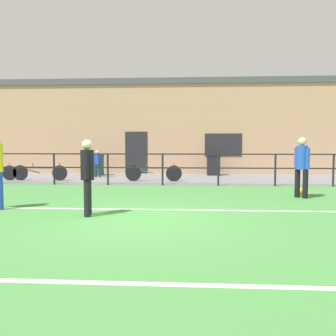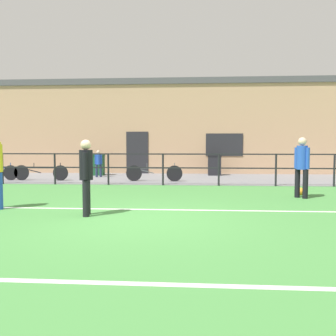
{
  "view_description": "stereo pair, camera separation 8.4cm",
  "coord_description": "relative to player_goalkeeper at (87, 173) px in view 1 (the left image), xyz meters",
  "views": [
    {
      "loc": [
        1.04,
        -7.05,
        1.49
      ],
      "look_at": [
        0.32,
        4.1,
        0.75
      ],
      "focal_mm": 38.96,
      "sensor_mm": 36.0,
      "label": 1
    },
    {
      "loc": [
        1.13,
        -7.04,
        1.49
      ],
      "look_at": [
        0.32,
        4.1,
        0.75
      ],
      "focal_mm": 38.96,
      "sensor_mm": 36.0,
      "label": 2
    }
  ],
  "objects": [
    {
      "name": "bicycle_parked_1",
      "position": [
        0.65,
        6.87,
        -0.55
      ],
      "size": [
        2.23,
        0.04,
        0.73
      ],
      "color": "black",
      "rests_on": "pavement_strip"
    },
    {
      "name": "spectator_child",
      "position": [
        -2.01,
        8.5,
        -0.2
      ],
      "size": [
        0.31,
        0.21,
        1.19
      ],
      "rotation": [
        0.0,
        0.0,
        3.45
      ],
      "color": "#232D4C",
      "rests_on": "pavement_strip"
    },
    {
      "name": "ground",
      "position": [
        1.11,
        -0.33,
        -0.92
      ],
      "size": [
        60.0,
        44.0,
        0.04
      ],
      "primitive_type": "cube",
      "color": "#478C42"
    },
    {
      "name": "field_line_touchline",
      "position": [
        1.11,
        0.78,
        -0.89
      ],
      "size": [
        36.0,
        0.11,
        0.0
      ],
      "primitive_type": "cube",
      "color": "white",
      "rests_on": "ground"
    },
    {
      "name": "soccer_ball_match",
      "position": [
        5.34,
        3.44,
        -0.79
      ],
      "size": [
        0.21,
        0.21,
        0.21
      ],
      "primitive_type": "sphere",
      "color": "orange",
      "rests_on": "ground"
    },
    {
      "name": "clubhouse_facade",
      "position": [
        1.11,
        11.87,
        1.48
      ],
      "size": [
        28.0,
        2.56,
        4.73
      ],
      "color": "tan",
      "rests_on": "ground"
    },
    {
      "name": "player_winger",
      "position": [
        5.18,
        2.85,
        0.05
      ],
      "size": [
        0.33,
        0.37,
        1.67
      ],
      "rotation": [
        0.0,
        0.0,
        5.42
      ],
      "color": "black",
      "rests_on": "ground"
    },
    {
      "name": "pavement_strip",
      "position": [
        1.11,
        8.17,
        -0.89
      ],
      "size": [
        48.0,
        5.0,
        0.02
      ],
      "primitive_type": "cube",
      "color": "slate",
      "rests_on": "ground"
    },
    {
      "name": "bicycle_parked_0",
      "position": [
        -3.95,
        6.87,
        -0.55
      ],
      "size": [
        2.24,
        0.04,
        0.72
      ],
      "color": "black",
      "rests_on": "pavement_strip"
    },
    {
      "name": "trash_bin_0",
      "position": [
        3.18,
        9.83,
        -0.39
      ],
      "size": [
        0.63,
        0.54,
        0.97
      ],
      "color": "black",
      "rests_on": "pavement_strip"
    },
    {
      "name": "trash_bin_1",
      "position": [
        -2.29,
        9.44,
        -0.39
      ],
      "size": [
        0.57,
        0.49,
        0.97
      ],
      "color": "#194C28",
      "rests_on": "pavement_strip"
    },
    {
      "name": "perimeter_fence",
      "position": [
        1.11,
        5.67,
        -0.15
      ],
      "size": [
        36.07,
        0.07,
        1.15
      ],
      "color": "black",
      "rests_on": "ground"
    },
    {
      "name": "field_line_hash",
      "position": [
        1.11,
        -3.61,
        -0.89
      ],
      "size": [
        36.0,
        0.11,
        0.0
      ],
      "primitive_type": "cube",
      "color": "white",
      "rests_on": "ground"
    },
    {
      "name": "player_goalkeeper",
      "position": [
        0.0,
        0.0,
        0.0
      ],
      "size": [
        0.28,
        0.43,
        1.58
      ],
      "rotation": [
        0.0,
        0.0,
        1.75
      ],
      "color": "black",
      "rests_on": "ground"
    }
  ]
}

